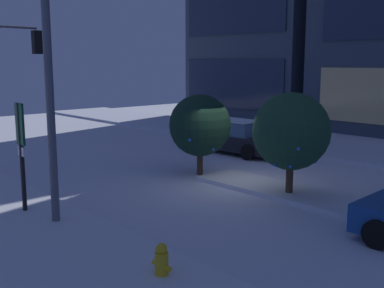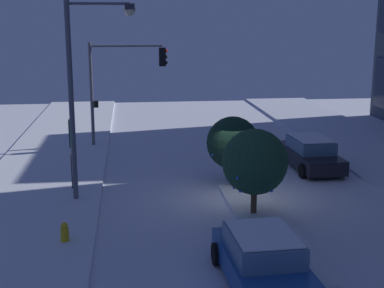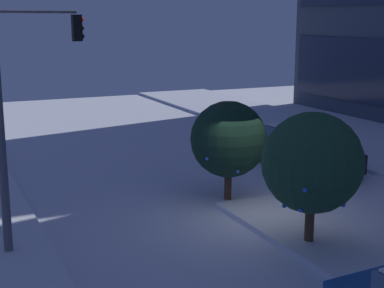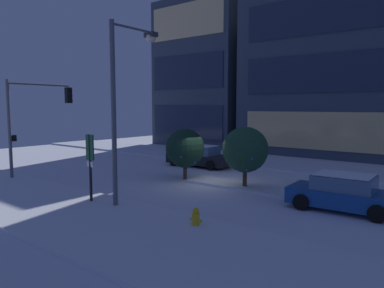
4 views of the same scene
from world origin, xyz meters
The scene contains 10 objects.
ground centered at (0.00, 0.00, 0.00)m, with size 52.00×52.00×0.00m, color silver.
curb_strip_far centered at (0.00, 8.27, 0.07)m, with size 52.00×5.20×0.14m, color silver.
median_strip centered at (3.14, 0.07, 0.07)m, with size 9.00×1.80×0.14m, color silver.
office_tower_secondary centered at (-12.63, 18.91, 7.72)m, with size 10.03×11.62×15.45m.
car_far centered at (-4.02, 4.01, 0.71)m, with size 4.80×2.18×1.49m.
street_lamp_arched centered at (-0.35, -5.93, 4.96)m, with size 0.56×2.57×7.63m.
fire_hydrant centered at (3.86, -6.58, 0.36)m, with size 0.48×0.26×0.75m.
parking_info_sign centered at (-1.68, -6.83, 1.94)m, with size 0.55×0.12×3.02m.
decorated_tree_median centered at (2.04, -0.12, 2.02)m, with size 2.34×2.34×3.20m.
decorated_tree_left_of_median centered at (-1.91, -0.14, 1.82)m, with size 2.28×2.24×2.94m.
Camera 1 is at (10.38, -11.78, 4.05)m, focal length 44.28 mm.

